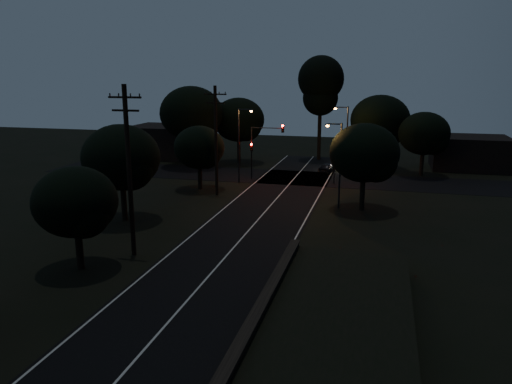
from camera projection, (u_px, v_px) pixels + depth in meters
The scene contains 21 objects.
road_surface at pixel (275, 201), 46.60m from camera, with size 60.00×70.00×0.03m.
utility_pole_mid at pixel (129, 169), 31.53m from camera, with size 2.20×0.30×11.00m.
utility_pole_far at pixel (216, 139), 47.60m from camera, with size 2.20×0.30×10.50m.
tree_left_b at pixel (77, 204), 29.43m from camera, with size 4.99×4.99×6.34m.
tree_left_c at pixel (123, 159), 39.20m from camera, with size 6.15×6.15×7.77m.
tree_left_d at pixel (200, 149), 50.25m from camera, with size 5.12×5.12×6.50m.
tree_far_nw at pixel (240, 121), 65.09m from camera, with size 6.74×6.74×8.53m.
tree_far_w at pixel (193, 115), 62.25m from camera, with size 7.91×7.91×10.08m.
tree_far_ne at pixel (382, 121), 60.65m from camera, with size 7.18×7.18×9.09m.
tree_far_e at pixel (426, 135), 56.92m from camera, with size 5.80×5.80×7.35m.
tree_right_a at pixel (367, 155), 42.32m from camera, with size 5.93×5.93×7.54m.
tall_pine at pixel (321, 85), 66.52m from camera, with size 6.13×6.13×13.94m.
building_left at pixel (168, 141), 70.59m from camera, with size 10.00×8.00×4.40m, color black.
building_right at pixel (470, 153), 61.93m from camera, with size 9.00×7.00×4.00m, color black.
signal_left at pixel (252, 154), 55.41m from camera, with size 0.28×0.35×4.10m.
signal_right at pixel (335, 158), 53.19m from camera, with size 0.28×0.35×4.10m.
signal_mast at pixel (266, 141), 54.65m from camera, with size 3.70×0.35×6.25m.
streetlight_a at pixel (240, 140), 53.29m from camera, with size 1.66×0.26×8.00m.
streetlight_b at pixel (345, 136), 56.38m from camera, with size 1.66×0.26×8.00m.
streetlight_c at pixel (338, 159), 43.13m from camera, with size 1.46×0.26×7.50m.
car at pixel (327, 168), 59.72m from camera, with size 1.36×3.39×1.16m, color black.
Camera 1 is at (9.48, -13.04, 11.67)m, focal length 35.00 mm.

